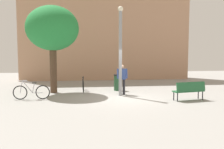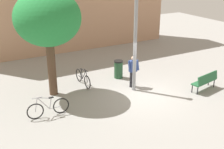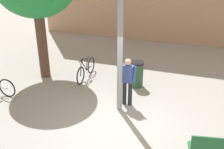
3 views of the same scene
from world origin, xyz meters
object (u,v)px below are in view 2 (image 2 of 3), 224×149
(plaza_tree, at_px, (48,19))
(trash_bin, at_px, (118,69))
(bicycle_black, at_px, (83,78))
(person_by_lamppost, at_px, (133,69))
(lamppost, at_px, (135,40))
(bicycle_silver, at_px, (48,108))
(park_bench, at_px, (205,80))

(plaza_tree, xyz_separation_m, trash_bin, (3.86, 0.30, -3.20))
(plaza_tree, bearing_deg, bicycle_black, 10.86)
(person_by_lamppost, height_order, plaza_tree, plaza_tree)
(lamppost, height_order, person_by_lamppost, lamppost)
(bicycle_black, height_order, trash_bin, trash_bin)
(plaza_tree, relative_size, bicycle_black, 2.78)
(trash_bin, bearing_deg, lamppost, -94.54)
(lamppost, xyz_separation_m, person_by_lamppost, (0.16, 0.36, -1.63))
(bicycle_silver, xyz_separation_m, trash_bin, (4.73, 2.30, 0.13))
(lamppost, bearing_deg, bicycle_silver, -173.90)
(lamppost, height_order, plaza_tree, plaza_tree)
(person_by_lamppost, xyz_separation_m, bicycle_silver, (-4.75, -0.85, -0.58))
(bicycle_black, bearing_deg, park_bench, -35.04)
(bicycle_silver, bearing_deg, lamppost, 6.10)
(lamppost, relative_size, person_by_lamppost, 2.87)
(bicycle_black, relative_size, bicycle_silver, 1.00)
(plaza_tree, distance_m, bicycle_silver, 3.97)
(park_bench, bearing_deg, trash_bin, 129.90)
(park_bench, relative_size, trash_bin, 1.64)
(lamppost, bearing_deg, bicycle_black, 137.50)
(person_by_lamppost, height_order, bicycle_silver, person_by_lamppost)
(bicycle_black, xyz_separation_m, bicycle_silver, (-2.59, -2.32, -0.00))
(park_bench, relative_size, bicycle_black, 0.92)
(person_by_lamppost, height_order, bicycle_black, person_by_lamppost)
(bicycle_black, bearing_deg, lamppost, -42.50)
(lamppost, height_order, bicycle_black, lamppost)
(park_bench, height_order, bicycle_black, bicycle_black)
(lamppost, height_order, bicycle_silver, lamppost)
(lamppost, xyz_separation_m, plaza_tree, (-3.72, 1.50, 1.11))
(plaza_tree, bearing_deg, park_bench, -25.49)
(person_by_lamppost, relative_size, bicycle_black, 0.92)
(plaza_tree, height_order, bicycle_silver, plaza_tree)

